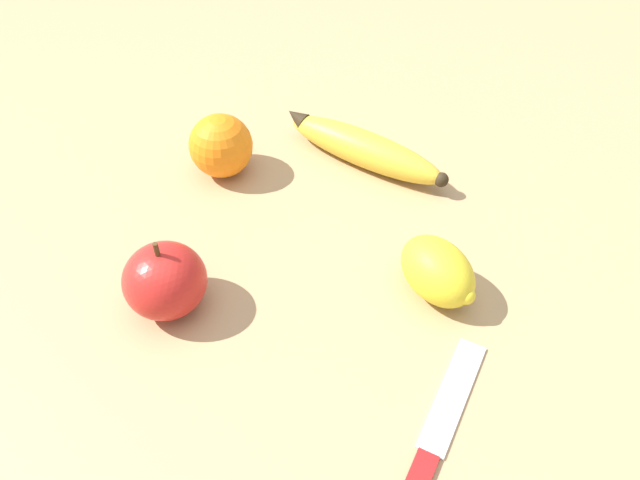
{
  "coord_description": "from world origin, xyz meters",
  "views": [
    {
      "loc": [
        0.16,
        0.34,
        0.43
      ],
      "look_at": [
        0.09,
        -0.05,
        0.03
      ],
      "focal_mm": 35.0,
      "sensor_mm": 36.0,
      "label": 1
    }
  ],
  "objects_px": {
    "orange": "(221,146)",
    "apple": "(165,280)",
    "banana": "(363,148)",
    "paring_knife": "(431,447)",
    "lemon": "(438,268)"
  },
  "relations": [
    {
      "from": "apple",
      "to": "paring_knife",
      "type": "distance_m",
      "value": 0.25
    },
    {
      "from": "lemon",
      "to": "paring_knife",
      "type": "height_order",
      "value": "lemon"
    },
    {
      "from": "banana",
      "to": "lemon",
      "type": "relative_size",
      "value": 1.8
    },
    {
      "from": "apple",
      "to": "lemon",
      "type": "xyz_separation_m",
      "value": [
        -0.24,
        0.02,
        -0.01
      ]
    },
    {
      "from": "apple",
      "to": "lemon",
      "type": "height_order",
      "value": "apple"
    },
    {
      "from": "orange",
      "to": "apple",
      "type": "distance_m",
      "value": 0.19
    },
    {
      "from": "banana",
      "to": "orange",
      "type": "height_order",
      "value": "orange"
    },
    {
      "from": "banana",
      "to": "orange",
      "type": "distance_m",
      "value": 0.15
    },
    {
      "from": "orange",
      "to": "paring_knife",
      "type": "xyz_separation_m",
      "value": [
        -0.13,
        0.34,
        -0.03
      ]
    },
    {
      "from": "banana",
      "to": "apple",
      "type": "relative_size",
      "value": 2.15
    },
    {
      "from": "lemon",
      "to": "paring_knife",
      "type": "relative_size",
      "value": 0.56
    },
    {
      "from": "banana",
      "to": "apple",
      "type": "height_order",
      "value": "apple"
    },
    {
      "from": "banana",
      "to": "paring_knife",
      "type": "distance_m",
      "value": 0.34
    },
    {
      "from": "banana",
      "to": "apple",
      "type": "xyz_separation_m",
      "value": [
        0.21,
        0.17,
        0.01
      ]
    },
    {
      "from": "orange",
      "to": "apple",
      "type": "xyz_separation_m",
      "value": [
        0.06,
        0.18,
        -0.0
      ]
    }
  ]
}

